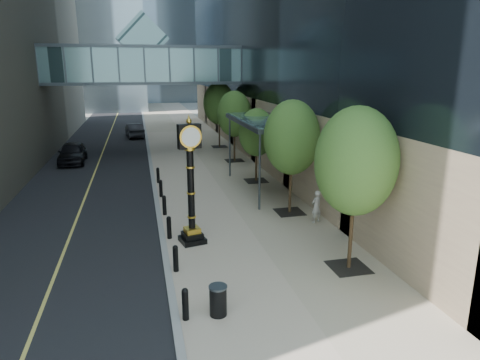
% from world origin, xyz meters
% --- Properties ---
extents(ground, '(320.00, 320.00, 0.00)m').
position_xyz_m(ground, '(0.00, 0.00, 0.00)').
color(ground, gray).
rests_on(ground, ground).
extents(road, '(8.00, 180.00, 0.02)m').
position_xyz_m(road, '(-7.00, 40.00, 0.01)').
color(road, black).
rests_on(road, ground).
extents(sidewalk, '(8.00, 180.00, 0.06)m').
position_xyz_m(sidewalk, '(1.00, 40.00, 0.03)').
color(sidewalk, tan).
rests_on(sidewalk, ground).
extents(curb, '(0.25, 180.00, 0.07)m').
position_xyz_m(curb, '(-3.00, 40.00, 0.04)').
color(curb, gray).
rests_on(curb, ground).
extents(skywalk, '(17.00, 4.20, 5.80)m').
position_xyz_m(skywalk, '(-3.00, 28.00, 7.71)').
color(skywalk, '#446B6E').
rests_on(skywalk, ground).
extents(entrance_canopy, '(3.00, 8.00, 4.38)m').
position_xyz_m(entrance_canopy, '(3.48, 14.00, 4.19)').
color(entrance_canopy, '#383F44').
rests_on(entrance_canopy, ground).
extents(bollard_row, '(0.20, 16.20, 0.90)m').
position_xyz_m(bollard_row, '(-2.70, 9.00, 0.51)').
color(bollard_row, black).
rests_on(bollard_row, sidewalk).
extents(street_trees, '(2.92, 28.91, 6.00)m').
position_xyz_m(street_trees, '(3.60, 15.81, 3.90)').
color(street_trees, black).
rests_on(street_trees, sidewalk).
extents(street_clock, '(1.18, 1.18, 5.28)m').
position_xyz_m(street_clock, '(-1.78, 6.75, 2.35)').
color(street_clock, black).
rests_on(street_clock, sidewalk).
extents(trash_bin, '(0.59, 0.59, 0.90)m').
position_xyz_m(trash_bin, '(-1.72, 1.01, 0.51)').
color(trash_bin, black).
rests_on(trash_bin, sidewalk).
extents(pedestrian, '(0.68, 0.57, 1.58)m').
position_xyz_m(pedestrian, '(4.33, 7.81, 0.85)').
color(pedestrian, '#A9A39B').
rests_on(pedestrian, sidewalk).
extents(car_near, '(2.01, 4.81, 1.63)m').
position_xyz_m(car_near, '(-8.92, 24.85, 0.83)').
color(car_near, black).
rests_on(car_near, road).
extents(car_far, '(2.14, 4.68, 1.49)m').
position_xyz_m(car_far, '(-4.20, 37.02, 0.76)').
color(car_far, black).
rests_on(car_far, road).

